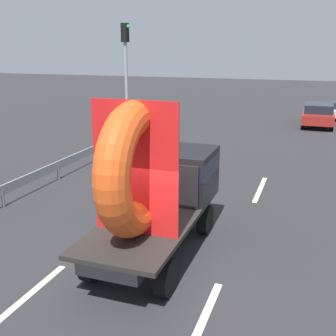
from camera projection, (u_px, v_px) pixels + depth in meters
name	position (u px, v px, depth m)	size (l,w,h in m)	color
ground_plane	(144.00, 264.00, 9.76)	(120.00, 120.00, 0.00)	#28282B
flatbed_truck	(157.00, 182.00, 9.90)	(2.02, 4.97, 3.89)	black
distant_sedan	(318.00, 114.00, 26.72)	(1.89, 4.41, 1.44)	black
traffic_light	(126.00, 67.00, 21.12)	(0.42, 0.36, 6.03)	gray
guardrail	(79.00, 156.00, 17.28)	(0.10, 12.27, 0.71)	gray
lane_dash_left_near	(29.00, 295.00, 8.53)	(2.46, 0.16, 0.01)	beige
lane_dash_left_far	(170.00, 175.00, 16.51)	(2.88, 0.16, 0.01)	beige
lane_dash_right_near	(205.00, 316.00, 7.85)	(2.38, 0.16, 0.01)	beige
lane_dash_right_far	(260.00, 189.00, 14.89)	(2.85, 0.16, 0.01)	beige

